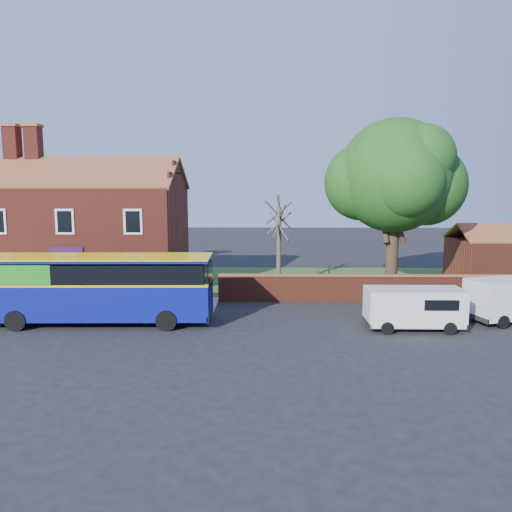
{
  "coord_description": "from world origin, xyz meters",
  "views": [
    {
      "loc": [
        4.65,
        -21.43,
        6.63
      ],
      "look_at": [
        4.22,
        5.0,
        2.94
      ],
      "focal_mm": 35.0,
      "sensor_mm": 36.0,
      "label": 1
    }
  ],
  "objects": [
    {
      "name": "large_tree",
      "position": [
        12.8,
        10.05,
        7.07
      ],
      "size": [
        8.85,
        7.0,
        10.8
      ],
      "color": "black",
      "rests_on": "ground"
    },
    {
      "name": "boundary_wall",
      "position": [
        13.0,
        7.0,
        0.81
      ],
      "size": [
        22.0,
        0.38,
        1.6
      ],
      "color": "maroon",
      "rests_on": "ground"
    },
    {
      "name": "van_near",
      "position": [
        11.65,
        1.34,
        1.08
      ],
      "size": [
        4.42,
        1.87,
        1.94
      ],
      "rotation": [
        0.0,
        0.0,
        -0.0
      ],
      "color": "silver",
      "rests_on": "ground"
    },
    {
      "name": "pavement",
      "position": [
        -7.0,
        5.75,
        0.06
      ],
      "size": [
        18.0,
        3.5,
        0.12
      ],
      "primitive_type": "cube",
      "color": "gray",
      "rests_on": "ground"
    },
    {
      "name": "bus",
      "position": [
        -3.73,
        2.12,
        1.88
      ],
      "size": [
        10.96,
        3.01,
        3.32
      ],
      "rotation": [
        0.0,
        0.0,
        0.02
      ],
      "color": "navy",
      "rests_on": "ground"
    },
    {
      "name": "ground",
      "position": [
        0.0,
        0.0,
        0.0
      ],
      "size": [
        120.0,
        120.0,
        0.0
      ],
      "primitive_type": "plane",
      "color": "black",
      "rests_on": "ground"
    },
    {
      "name": "bare_tree",
      "position": [
        5.62,
        11.04,
        2.97
      ],
      "size": [
        2.17,
        2.59,
        5.79
      ],
      "color": "#4C4238",
      "rests_on": "ground"
    },
    {
      "name": "kerb",
      "position": [
        -7.0,
        4.0,
        0.07
      ],
      "size": [
        18.0,
        0.15,
        0.14
      ],
      "primitive_type": "cube",
      "color": "slate",
      "rests_on": "ground"
    },
    {
      "name": "shop_building",
      "position": [
        -7.02,
        11.5,
        3.41
      ],
      "size": [
        12.3,
        8.13,
        10.5
      ],
      "color": "maroon",
      "rests_on": "ground"
    },
    {
      "name": "grass_strip",
      "position": [
        13.0,
        13.0,
        0.02
      ],
      "size": [
        26.0,
        12.0,
        0.04
      ],
      "primitive_type": "cube",
      "color": "#426B28",
      "rests_on": "ground"
    }
  ]
}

